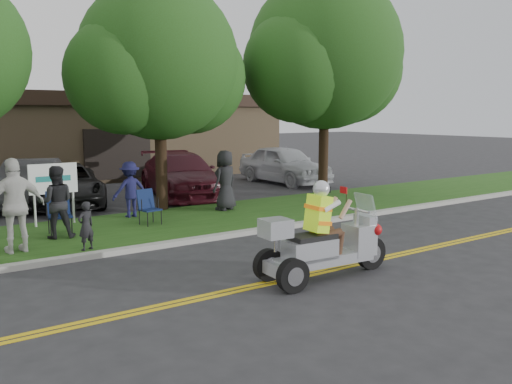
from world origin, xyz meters
TOP-DOWN VIEW (x-y plane):
  - ground at (0.00, 0.00)m, footprint 120.00×120.00m
  - centerline_near at (0.00, -0.58)m, footprint 60.00×0.10m
  - centerline_far at (0.00, -0.42)m, footprint 60.00×0.10m
  - curb at (0.00, 3.05)m, footprint 60.00×0.25m
  - grass_verge at (0.00, 5.20)m, footprint 60.00×4.00m
  - commercial_building at (2.00, 18.98)m, footprint 18.00×8.20m
  - tree_mid at (0.55, 7.23)m, footprint 5.88×4.80m
  - tree_right at (7.06, 7.03)m, footprint 6.86×5.60m
  - business_sign at (-2.90, 6.60)m, footprint 1.25×0.06m
  - trike_scooter at (-0.01, -0.83)m, footprint 2.84×0.97m
  - lawn_chair_a at (-3.10, 5.43)m, footprint 0.62×0.64m
  - lawn_chair_b at (-0.82, 5.26)m, footprint 0.57×0.59m
  - spectator_adult_mid at (-3.27, 4.96)m, footprint 0.98×0.85m
  - spectator_adult_right at (-4.33, 4.05)m, footprint 1.23×0.61m
  - spectator_chair_a at (-0.81, 6.51)m, footprint 1.03×0.60m
  - spectator_chair_b at (2.04, 5.94)m, footprint 1.05×0.86m
  - child_left at (-3.06, 3.40)m, footprint 0.46×0.38m
  - parked_car_left at (-2.57, 10.82)m, footprint 3.26×4.92m
  - parked_car_mid at (-1.65, 10.23)m, footprint 3.32×5.41m
  - parked_car_right at (2.49, 9.79)m, footprint 3.36×5.88m
  - parked_car_far_right at (8.00, 10.67)m, footprint 2.00×4.92m

SIDE VIEW (x-z plane):
  - ground at x=0.00m, z-range 0.00..0.00m
  - centerline_near at x=0.00m, z-range 0.00..0.01m
  - centerline_far at x=0.00m, z-range 0.00..0.01m
  - grass_verge at x=0.00m, z-range 0.01..0.11m
  - curb at x=0.00m, z-range 0.00..0.12m
  - lawn_chair_b at x=-0.82m, z-range 0.16..1.10m
  - child_left at x=-3.06m, z-range 0.10..1.18m
  - trike_scooter at x=-0.01m, z-range -0.28..1.58m
  - lawn_chair_a at x=-3.10m, z-range 0.17..1.22m
  - parked_car_mid at x=-1.65m, z-range 0.00..1.40m
  - parked_car_left at x=-2.57m, z-range 0.00..1.53m
  - parked_car_right at x=2.49m, z-range 0.00..1.61m
  - parked_car_far_right at x=8.00m, z-range 0.00..1.67m
  - spectator_chair_a at x=-0.81m, z-range 0.10..1.70m
  - spectator_adult_mid at x=-3.27m, z-range 0.10..1.84m
  - spectator_chair_b at x=2.04m, z-range 0.10..1.95m
  - spectator_adult_right at x=-4.33m, z-range 0.10..2.14m
  - business_sign at x=-2.90m, z-range 0.38..2.13m
  - commercial_building at x=2.00m, z-range 0.01..4.01m
  - tree_mid at x=0.55m, z-range 0.91..7.96m
  - tree_right at x=7.06m, z-range 0.99..9.06m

